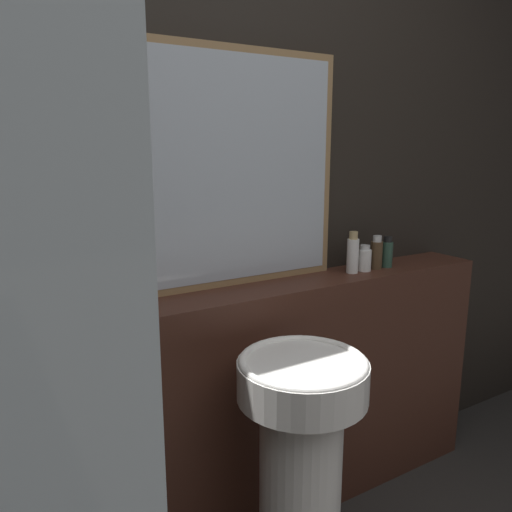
% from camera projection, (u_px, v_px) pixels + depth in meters
% --- Properties ---
extents(wall_back, '(8.00, 0.06, 2.50)m').
position_uv_depth(wall_back, '(211.00, 199.00, 1.77)').
color(wall_back, black).
rests_on(wall_back, ground_plane).
extents(vanity_counter, '(2.30, 0.22, 0.94)m').
position_uv_depth(vanity_counter, '(233.00, 416.00, 1.82)').
color(vanity_counter, '#422319').
rests_on(vanity_counter, ground_plane).
extents(pedestal_sink, '(0.39, 0.39, 0.83)m').
position_uv_depth(pedestal_sink, '(301.00, 465.00, 1.51)').
color(pedestal_sink, white).
rests_on(pedestal_sink, ground_plane).
extents(mirror, '(0.83, 0.03, 0.82)m').
position_uv_depth(mirror, '(235.00, 170.00, 1.74)').
color(mirror, '#937047').
rests_on(mirror, vanity_counter).
extents(towel_stack, '(0.21, 0.17, 0.08)m').
position_uv_depth(towel_stack, '(84.00, 305.00, 1.46)').
color(towel_stack, white).
rests_on(towel_stack, vanity_counter).
extents(shampoo_bottle, '(0.05, 0.05, 0.17)m').
position_uv_depth(shampoo_bottle, '(353.00, 254.00, 1.97)').
color(shampoo_bottle, white).
rests_on(shampoo_bottle, vanity_counter).
extents(conditioner_bottle, '(0.05, 0.05, 0.11)m').
position_uv_depth(conditioner_bottle, '(364.00, 259.00, 2.01)').
color(conditioner_bottle, white).
rests_on(conditioner_bottle, vanity_counter).
extents(lotion_bottle, '(0.05, 0.05, 0.14)m').
position_uv_depth(lotion_bottle, '(376.00, 254.00, 2.04)').
color(lotion_bottle, '#4C3823').
rests_on(lotion_bottle, vanity_counter).
extents(body_wash_bottle, '(0.05, 0.05, 0.13)m').
position_uv_depth(body_wash_bottle, '(387.00, 253.00, 2.07)').
color(body_wash_bottle, '#2D4C3D').
rests_on(body_wash_bottle, vanity_counter).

